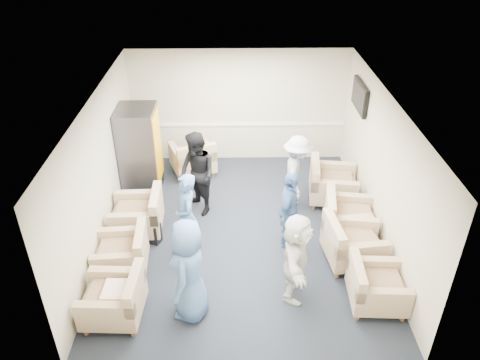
{
  "coord_description": "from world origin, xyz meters",
  "views": [
    {
      "loc": [
        -0.15,
        -7.14,
        5.56
      ],
      "look_at": [
        -0.03,
        0.2,
        1.06
      ],
      "focal_mm": 35.0,
      "sensor_mm": 36.0,
      "label": 1
    }
  ],
  "objects_px": {
    "vending_machine": "(140,151)",
    "armchair_right_midfar": "(346,219)",
    "person_front_left": "(189,270)",
    "person_back_left": "(197,174)",
    "person_mid_right": "(289,210)",
    "armchair_corner": "(193,159)",
    "armchair_right_far": "(330,185)",
    "armchair_right_near": "(374,287)",
    "person_front_right": "(296,257)",
    "person_mid_left": "(187,216)",
    "armchair_left_far": "(140,216)",
    "armchair_left_near": "(117,300)",
    "person_back_right": "(297,173)",
    "armchair_left_mid": "(125,254)",
    "armchair_right_midnear": "(350,245)"
  },
  "relations": [
    {
      "from": "armchair_right_near",
      "to": "person_front_right",
      "type": "height_order",
      "value": "person_front_right"
    },
    {
      "from": "armchair_right_near",
      "to": "person_mid_left",
      "type": "distance_m",
      "value": 3.28
    },
    {
      "from": "armchair_left_mid",
      "to": "armchair_left_far",
      "type": "height_order",
      "value": "armchair_left_far"
    },
    {
      "from": "armchair_right_far",
      "to": "person_mid_left",
      "type": "distance_m",
      "value": 3.31
    },
    {
      "from": "person_back_left",
      "to": "armchair_corner",
      "type": "bearing_deg",
      "value": 151.8
    },
    {
      "from": "armchair_right_midfar",
      "to": "armchair_right_far",
      "type": "xyz_separation_m",
      "value": [
        -0.1,
        1.2,
        0.01
      ]
    },
    {
      "from": "vending_machine",
      "to": "armchair_right_midfar",
      "type": "bearing_deg",
      "value": -22.16
    },
    {
      "from": "person_front_left",
      "to": "person_back_left",
      "type": "bearing_deg",
      "value": -167.55
    },
    {
      "from": "armchair_left_near",
      "to": "person_mid_left",
      "type": "distance_m",
      "value": 1.83
    },
    {
      "from": "person_front_left",
      "to": "person_back_right",
      "type": "distance_m",
      "value": 3.45
    },
    {
      "from": "person_mid_left",
      "to": "person_back_left",
      "type": "height_order",
      "value": "person_back_left"
    },
    {
      "from": "person_back_right",
      "to": "person_mid_left",
      "type": "bearing_deg",
      "value": 131.61
    },
    {
      "from": "armchair_right_midnear",
      "to": "vending_machine",
      "type": "bearing_deg",
      "value": 52.27
    },
    {
      "from": "person_front_left",
      "to": "person_back_left",
      "type": "xyz_separation_m",
      "value": [
        -0.05,
        2.73,
        0.01
      ]
    },
    {
      "from": "armchair_right_midfar",
      "to": "vending_machine",
      "type": "xyz_separation_m",
      "value": [
        -4.05,
        1.65,
        0.59
      ]
    },
    {
      "from": "armchair_right_midfar",
      "to": "armchair_left_far",
      "type": "bearing_deg",
      "value": 96.1
    },
    {
      "from": "armchair_left_mid",
      "to": "person_back_left",
      "type": "xyz_separation_m",
      "value": [
        1.15,
        1.75,
        0.53
      ]
    },
    {
      "from": "armchair_corner",
      "to": "person_back_right",
      "type": "bearing_deg",
      "value": 126.78
    },
    {
      "from": "armchair_left_far",
      "to": "armchair_right_midfar",
      "type": "xyz_separation_m",
      "value": [
        3.87,
        -0.18,
        0.0
      ]
    },
    {
      "from": "armchair_right_midfar",
      "to": "person_back_right",
      "type": "height_order",
      "value": "person_back_right"
    },
    {
      "from": "armchair_right_midfar",
      "to": "person_front_left",
      "type": "relative_size",
      "value": 0.61
    },
    {
      "from": "person_back_right",
      "to": "armchair_left_far",
      "type": "bearing_deg",
      "value": 111.3
    },
    {
      "from": "person_front_right",
      "to": "armchair_right_far",
      "type": "bearing_deg",
      "value": -7.9
    },
    {
      "from": "armchair_right_near",
      "to": "armchair_left_near",
      "type": "bearing_deg",
      "value": 95.86
    },
    {
      "from": "armchair_left_near",
      "to": "person_mid_right",
      "type": "bearing_deg",
      "value": 124.36
    },
    {
      "from": "person_front_right",
      "to": "vending_machine",
      "type": "bearing_deg",
      "value": 55.74
    },
    {
      "from": "vending_machine",
      "to": "person_front_right",
      "type": "bearing_deg",
      "value": -47.49
    },
    {
      "from": "armchair_right_midnear",
      "to": "person_back_left",
      "type": "relative_size",
      "value": 0.59
    },
    {
      "from": "armchair_left_far",
      "to": "person_mid_left",
      "type": "distance_m",
      "value": 1.24
    },
    {
      "from": "person_back_left",
      "to": "armchair_right_near",
      "type": "bearing_deg",
      "value": 12.3
    },
    {
      "from": "armchair_left_far",
      "to": "armchair_corner",
      "type": "height_order",
      "value": "armchair_left_far"
    },
    {
      "from": "armchair_left_far",
      "to": "person_mid_right",
      "type": "xyz_separation_m",
      "value": [
        2.75,
        -0.43,
        0.39
      ]
    },
    {
      "from": "person_front_right",
      "to": "armchair_right_midfar",
      "type": "bearing_deg",
      "value": -23.85
    },
    {
      "from": "armchair_right_midfar",
      "to": "person_mid_left",
      "type": "xyz_separation_m",
      "value": [
        -2.92,
        -0.48,
        0.45
      ]
    },
    {
      "from": "armchair_left_near",
      "to": "armchair_corner",
      "type": "height_order",
      "value": "armchair_corner"
    },
    {
      "from": "vending_machine",
      "to": "person_mid_right",
      "type": "height_order",
      "value": "vending_machine"
    },
    {
      "from": "vending_machine",
      "to": "person_front_left",
      "type": "relative_size",
      "value": 1.12
    },
    {
      "from": "armchair_right_near",
      "to": "person_mid_left",
      "type": "bearing_deg",
      "value": 69.74
    },
    {
      "from": "person_front_left",
      "to": "person_mid_right",
      "type": "height_order",
      "value": "person_front_left"
    },
    {
      "from": "armchair_right_midfar",
      "to": "armchair_right_near",
      "type": "bearing_deg",
      "value": -169.18
    },
    {
      "from": "armchair_right_far",
      "to": "person_back_left",
      "type": "xyz_separation_m",
      "value": [
        -2.72,
        -0.36,
        0.49
      ]
    },
    {
      "from": "person_mid_left",
      "to": "person_front_right",
      "type": "xyz_separation_m",
      "value": [
        1.77,
        -1.04,
        -0.05
      ]
    },
    {
      "from": "armchair_right_far",
      "to": "vending_machine",
      "type": "height_order",
      "value": "vending_machine"
    },
    {
      "from": "vending_machine",
      "to": "person_mid_left",
      "type": "xyz_separation_m",
      "value": [
        1.14,
        -2.13,
        -0.15
      ]
    },
    {
      "from": "armchair_left_mid",
      "to": "armchair_left_far",
      "type": "bearing_deg",
      "value": 171.05
    },
    {
      "from": "armchair_corner",
      "to": "armchair_right_far",
      "type": "bearing_deg",
      "value": 137.63
    },
    {
      "from": "armchair_left_far",
      "to": "person_front_right",
      "type": "distance_m",
      "value": 3.23
    },
    {
      "from": "armchair_left_mid",
      "to": "armchair_right_far",
      "type": "xyz_separation_m",
      "value": [
        3.87,
        2.11,
        0.04
      ]
    },
    {
      "from": "person_back_left",
      "to": "person_front_left",
      "type": "bearing_deg",
      "value": -34.68
    },
    {
      "from": "armchair_left_near",
      "to": "person_mid_right",
      "type": "distance_m",
      "value": 3.27
    }
  ]
}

